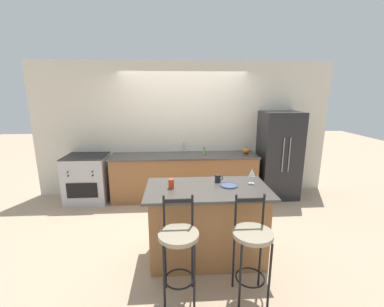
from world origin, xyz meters
TOP-DOWN VIEW (x-y plane):
  - ground_plane at (0.00, 0.00)m, footprint 18.00×18.00m
  - wall_back at (0.00, 0.70)m, footprint 6.00×0.07m
  - back_counter at (0.00, 0.38)m, footprint 2.87×0.69m
  - sink_faucet at (0.00, 0.58)m, footprint 0.02×0.13m
  - kitchen_island at (0.22, -1.58)m, footprint 1.52×0.84m
  - refrigerator at (1.90, 0.35)m, footprint 0.75×0.69m
  - oven_range at (-1.90, 0.35)m, footprint 0.78×0.70m
  - bar_stool_near at (-0.15, -2.25)m, footprint 0.41×0.41m
  - bar_stool_far at (0.58, -2.28)m, footprint 0.41×0.41m
  - dinner_plate at (0.49, -1.54)m, footprint 0.22×0.22m
  - wine_glass at (0.80, -1.47)m, footprint 0.08×0.08m
  - coffee_mug at (0.38, -1.38)m, footprint 0.11×0.08m
  - tumbler_cup at (-0.23, -1.57)m, footprint 0.07×0.07m
  - pumpkin_decoration at (1.24, 0.41)m, footprint 0.14×0.14m
  - soap_bottle at (0.39, 0.40)m, footprint 0.05×0.05m

SIDE VIEW (x-z plane):
  - ground_plane at x=0.00m, z-range 0.00..0.00m
  - back_counter at x=0.00m, z-range 0.00..0.90m
  - oven_range at x=-1.90m, z-range 0.00..0.92m
  - kitchen_island at x=0.22m, z-range 0.00..0.96m
  - bar_stool_near at x=-0.15m, z-range 0.07..1.16m
  - bar_stool_far at x=0.58m, z-range 0.07..1.16m
  - refrigerator at x=1.90m, z-range 0.00..1.74m
  - pumpkin_decoration at x=1.24m, z-range 0.89..1.03m
  - soap_bottle at x=0.39m, z-range 0.89..1.03m
  - dinner_plate at x=0.49m, z-range 0.96..0.98m
  - coffee_mug at x=0.38m, z-range 0.96..1.05m
  - tumbler_cup at x=-0.23m, z-range 0.96..1.07m
  - sink_faucet at x=0.00m, z-range 0.93..1.15m
  - wine_glass at x=0.80m, z-range 1.00..1.20m
  - wall_back at x=0.00m, z-range 0.00..2.70m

